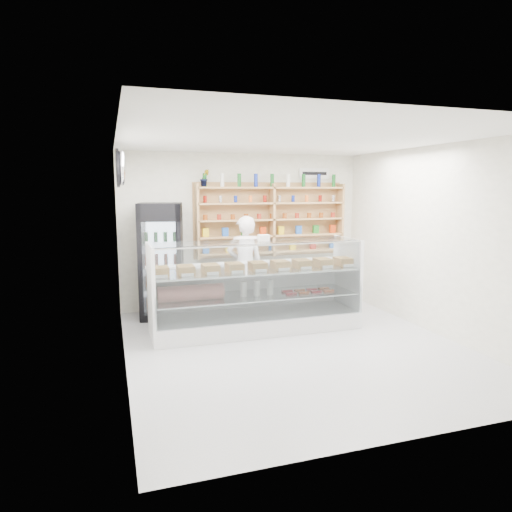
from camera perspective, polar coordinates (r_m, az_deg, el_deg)
name	(u,v)px	position (r m, az deg, el deg)	size (l,w,h in m)	color
room	(296,246)	(6.12, 5.02, 1.23)	(5.00, 5.00, 5.00)	#B8B8BD
display_counter	(256,306)	(7.06, -0.06, -6.25)	(3.18, 0.95, 1.38)	white
shop_worker	(245,265)	(7.84, -1.41, -1.19)	(0.62, 0.41, 1.71)	white
drinks_cooler	(162,261)	(7.79, -11.71, -0.57)	(0.82, 0.80, 1.93)	black
wall_shelving	(272,220)	(8.45, 2.01, 4.56)	(2.84, 0.28, 1.33)	tan
potted_plant	(205,178)	(8.10, -6.43, 9.66)	(0.17, 0.13, 0.30)	#1E6626
security_mirror	(121,168)	(6.80, -16.48, 10.50)	(0.15, 0.50, 0.50)	silver
wall_sign	(314,173)	(8.90, 7.29, 10.20)	(0.62, 0.03, 0.20)	white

